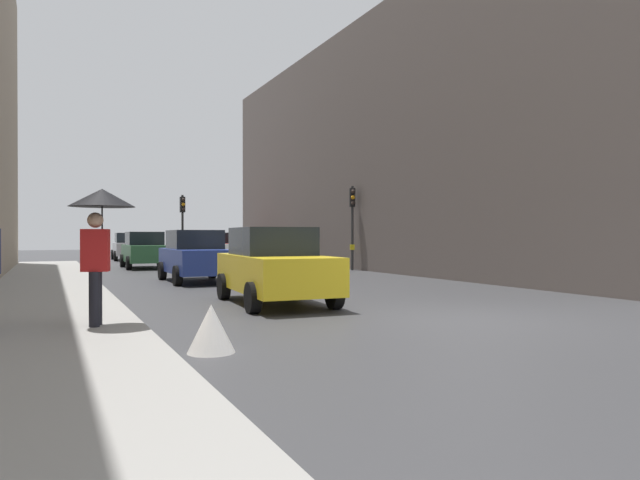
# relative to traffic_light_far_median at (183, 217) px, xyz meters

# --- Properties ---
(ground_plane) EXTENTS (120.00, 120.00, 0.00)m
(ground_plane) POSITION_rel_traffic_light_far_median_xyz_m (0.54, -22.24, -2.61)
(ground_plane) COLOR #38383A
(sidewalk_kerb) EXTENTS (2.83, 40.00, 0.16)m
(sidewalk_kerb) POSITION_rel_traffic_light_far_median_xyz_m (-6.54, -16.24, -2.53)
(sidewalk_kerb) COLOR gray
(sidewalk_kerb) RESTS_ON ground
(building_facade_right) EXTENTS (12.00, 30.97, 11.49)m
(building_facade_right) POSITION_rel_traffic_light_far_median_xyz_m (12.20, -6.87, 3.14)
(building_facade_right) COLOR #5B514C
(building_facade_right) RESTS_ON ground
(traffic_light_far_median) EXTENTS (0.25, 0.43, 3.78)m
(traffic_light_far_median) POSITION_rel_traffic_light_far_median_xyz_m (0.00, 0.00, 0.00)
(traffic_light_far_median) COLOR #2D2D2D
(traffic_light_far_median) RESTS_ON ground
(traffic_light_mid_street) EXTENTS (0.33, 0.45, 3.83)m
(traffic_light_mid_street) POSITION_rel_traffic_light_far_median_xyz_m (5.90, -8.28, 0.03)
(traffic_light_mid_street) COLOR #2D2D2D
(traffic_light_mid_street) RESTS_ON ground
(car_white_compact) EXTENTS (2.11, 4.25, 1.76)m
(car_white_compact) POSITION_rel_traffic_light_far_median_xyz_m (3.00, -2.48, -1.73)
(car_white_compact) COLOR silver
(car_white_compact) RESTS_ON ground
(car_yellow_taxi) EXTENTS (2.23, 4.31, 1.76)m
(car_yellow_taxi) POSITION_rel_traffic_light_far_median_xyz_m (-1.83, -18.38, -1.73)
(car_yellow_taxi) COLOR yellow
(car_yellow_taxi) RESTS_ON ground
(car_silver_hatchback) EXTENTS (2.15, 4.27, 1.76)m
(car_silver_hatchback) POSITION_rel_traffic_light_far_median_xyz_m (-1.86, 7.42, -1.73)
(car_silver_hatchback) COLOR #BCBCC1
(car_silver_hatchback) RESTS_ON ground
(car_red_sedan) EXTENTS (2.07, 4.22, 1.76)m
(car_red_sedan) POSITION_rel_traffic_light_far_median_xyz_m (3.29, 3.20, -1.73)
(car_red_sedan) COLOR red
(car_red_sedan) RESTS_ON ground
(car_green_estate) EXTENTS (2.06, 4.22, 1.76)m
(car_green_estate) POSITION_rel_traffic_light_far_median_xyz_m (-2.32, -2.36, -1.73)
(car_green_estate) COLOR #2D6038
(car_green_estate) RESTS_ON ground
(car_blue_van) EXTENTS (2.04, 4.21, 1.76)m
(car_blue_van) POSITION_rel_traffic_light_far_median_xyz_m (-1.99, -11.41, -1.73)
(car_blue_van) COLOR navy
(car_blue_van) RESTS_ON ground
(pedestrian_with_umbrella) EXTENTS (1.00, 1.00, 2.14)m
(pedestrian_with_umbrella) POSITION_rel_traffic_light_far_median_xyz_m (-5.78, -21.08, -0.77)
(pedestrian_with_umbrella) COLOR black
(pedestrian_with_umbrella) RESTS_ON sidewalk_kerb
(warning_sign_triangle) EXTENTS (0.64, 0.64, 0.65)m
(warning_sign_triangle) POSITION_rel_traffic_light_far_median_xyz_m (-4.55, -23.07, -2.28)
(warning_sign_triangle) COLOR silver
(warning_sign_triangle) RESTS_ON ground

